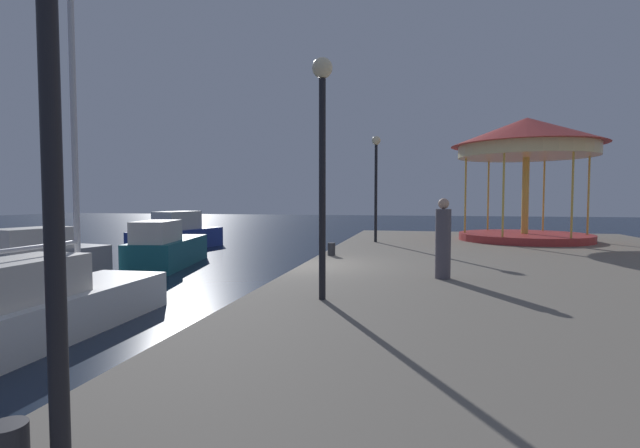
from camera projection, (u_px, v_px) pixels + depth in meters
name	position (u px, v px, depth m)	size (l,w,h in m)	color
ground_plane	(302.00, 293.00, 12.75)	(120.00, 120.00, 0.00)	#162338
quay_dock	(559.00, 289.00, 11.35)	(12.92, 27.95, 0.80)	gray
motorboat_grey	(28.00, 265.00, 13.48)	(2.46, 4.90, 1.74)	gray
motorboat_blue	(178.00, 235.00, 23.78)	(2.68, 5.66, 1.94)	navy
motorboat_teal	(167.00, 249.00, 17.81)	(2.60, 5.15, 1.79)	#19606B
sailboat_white	(46.00, 304.00, 8.78)	(1.82, 5.34, 7.47)	white
carousel	(526.00, 150.00, 19.75)	(6.19, 6.19, 5.20)	#B23333
lamp_post_mid_promenade	(322.00, 135.00, 8.14)	(0.36, 0.36, 4.23)	black
lamp_post_far_end	(376.00, 170.00, 19.08)	(0.36, 0.36, 4.33)	black
bollard_north	(331.00, 249.00, 14.69)	(0.24, 0.24, 0.40)	#2D2D33
person_near_carousel	(443.00, 241.00, 10.43)	(0.34, 0.34, 1.80)	#514C56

